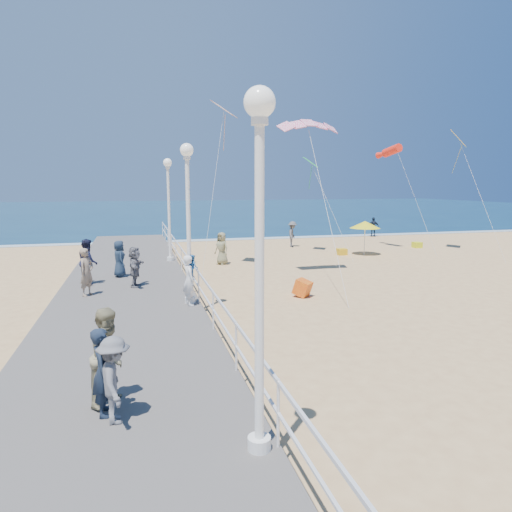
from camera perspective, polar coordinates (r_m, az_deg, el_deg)
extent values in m
plane|color=tan|center=(17.31, 9.79, -5.91)|extent=(160.00, 160.00, 0.00)
cube|color=#0C2F49|center=(80.62, -9.79, 5.71)|extent=(160.00, 90.00, 0.05)
cube|color=white|center=(36.64, -3.60, 2.09)|extent=(160.00, 1.20, 0.04)
cube|color=#635F5A|center=(15.77, -16.04, -6.86)|extent=(5.00, 44.00, 0.40)
cube|color=white|center=(15.60, -7.21, -2.02)|extent=(0.05, 42.00, 0.06)
cube|color=white|center=(15.70, -7.17, -3.81)|extent=(0.05, 42.00, 0.04)
cylinder|color=white|center=(7.51, 0.40, -22.36)|extent=(0.36, 0.36, 0.20)
cylinder|color=white|center=(6.60, 0.43, -4.64)|extent=(0.14, 0.14, 4.70)
sphere|color=white|center=(6.51, 0.45, 18.67)|extent=(0.44, 0.44, 0.44)
cylinder|color=white|center=(15.77, -8.22, -5.46)|extent=(0.36, 0.36, 0.20)
cylinder|color=white|center=(15.36, -8.42, 3.06)|extent=(0.14, 0.14, 4.70)
sphere|color=white|center=(15.32, -8.65, 12.97)|extent=(0.44, 0.44, 0.44)
cylinder|color=white|center=(24.56, -10.65, -0.34)|extent=(0.36, 0.36, 0.20)
cylinder|color=white|center=(24.30, -10.81, 5.14)|extent=(0.14, 0.14, 4.70)
sphere|color=white|center=(24.27, -11.00, 11.39)|extent=(0.44, 0.44, 0.44)
imported|color=silver|center=(15.34, -8.36, -3.02)|extent=(0.50, 0.67, 1.68)
imported|color=teal|center=(15.42, -7.90, -1.35)|extent=(0.38, 0.45, 0.83)
imported|color=#172233|center=(8.59, -18.54, -13.54)|extent=(0.41, 0.59, 1.57)
imported|color=gray|center=(8.94, -17.85, -11.77)|extent=(1.04, 1.11, 1.81)
imported|color=slate|center=(8.29, -17.29, -14.57)|extent=(0.63, 1.01, 1.50)
imported|color=#1C2A3D|center=(20.69, -16.72, -0.33)|extent=(0.68, 0.88, 1.60)
imported|color=slate|center=(18.54, -14.91, -1.30)|extent=(0.75, 1.54, 1.59)
imported|color=#87725D|center=(17.54, -20.41, -1.90)|extent=(0.70, 0.76, 1.74)
imported|color=#161831|center=(19.59, -20.28, -0.66)|extent=(0.89, 1.03, 1.84)
imported|color=#4F5054|center=(32.42, 4.58, 2.74)|extent=(1.13, 1.35, 1.82)
imported|color=#172132|center=(40.01, 14.46, 3.54)|extent=(1.03, 0.61, 1.65)
imported|color=#7D7B56|center=(25.26, -4.31, 0.96)|extent=(0.99, 1.04, 1.79)
cube|color=red|center=(18.10, 5.84, -4.19)|extent=(0.89, 0.89, 0.74)
cylinder|color=white|center=(29.39, 13.41, 1.87)|extent=(0.05, 0.05, 1.80)
cone|color=yellow|center=(29.29, 13.48, 3.83)|extent=(1.90, 1.90, 0.45)
cube|color=gold|center=(29.19, 10.67, 0.53)|extent=(0.55, 0.55, 0.40)
cube|color=yellow|center=(33.88, 19.48, 1.32)|extent=(0.55, 0.55, 0.40)
cylinder|color=#FF2715|center=(32.23, 16.63, 12.52)|extent=(0.97, 2.45, 1.03)
cube|color=#1AC8DD|center=(32.87, 23.99, 13.27)|extent=(1.65, 1.69, 1.08)
cube|color=green|center=(29.66, 6.84, 11.57)|extent=(1.30, 1.37, 0.63)
cube|color=#CE5018|center=(24.12, -4.01, 17.83)|extent=(1.54, 1.63, 0.74)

